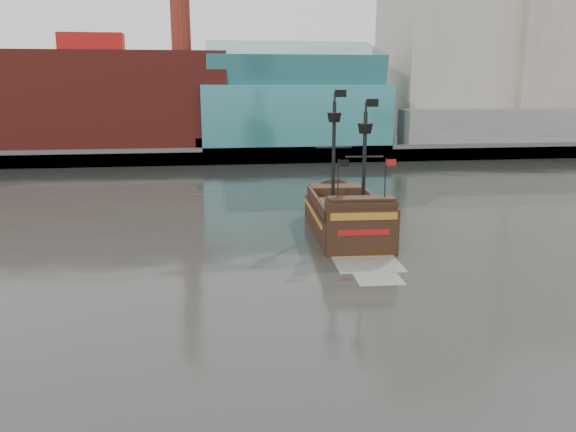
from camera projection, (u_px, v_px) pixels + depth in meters
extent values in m
plane|color=#242622|center=(296.00, 346.00, 26.65)|extent=(400.00, 400.00, 0.00)
cube|color=slate|center=(229.00, 139.00, 115.12)|extent=(220.00, 60.00, 2.00)
cube|color=#4C4C49|center=(235.00, 156.00, 86.61)|extent=(220.00, 1.00, 2.60)
cube|color=maroon|center=(96.00, 101.00, 90.96)|extent=(42.00, 18.00, 15.00)
cube|color=teal|center=(292.00, 115.00, 93.86)|extent=(30.00, 16.00, 10.00)
cube|color=#AEA490|center=(446.00, 12.00, 103.35)|extent=(20.00, 22.00, 46.00)
cube|color=#AB9D8F|center=(547.00, 34.00, 102.81)|extent=(18.00, 18.00, 38.00)
cube|color=#AEA490|center=(459.00, 8.00, 120.38)|extent=(24.00, 20.00, 52.00)
cube|color=slate|center=(516.00, 127.00, 95.51)|extent=(40.00, 6.00, 6.00)
cube|color=teal|center=(292.00, 66.00, 92.02)|extent=(28.00, 14.94, 8.78)
cube|color=black|center=(346.00, 225.00, 46.74)|extent=(6.02, 13.13, 2.79)
cube|color=#442819|center=(346.00, 207.00, 46.38)|extent=(5.41, 11.82, 0.32)
cube|color=black|center=(336.00, 191.00, 51.29)|extent=(4.69, 2.80, 1.07)
cube|color=black|center=(361.00, 213.00, 40.78)|extent=(5.18, 1.97, 1.93)
cube|color=black|center=(363.00, 239.00, 40.22)|extent=(5.27, 0.54, 4.29)
cube|color=#A4671F|center=(364.00, 216.00, 39.68)|extent=(4.83, 0.33, 0.54)
cube|color=maroon|center=(364.00, 232.00, 39.95)|extent=(3.76, 0.28, 0.43)
cylinder|color=black|center=(334.00, 153.00, 46.87)|extent=(0.32, 0.32, 8.37)
cylinder|color=black|center=(364.00, 162.00, 43.66)|extent=(0.32, 0.32, 7.73)
cone|color=black|center=(334.00, 117.00, 46.20)|extent=(1.24, 1.24, 0.75)
cone|color=black|center=(365.00, 128.00, 43.07)|extent=(1.24, 1.24, 0.75)
cube|color=black|center=(341.00, 93.00, 45.80)|extent=(0.97, 0.08, 0.59)
cube|color=black|center=(372.00, 103.00, 42.67)|extent=(0.97, 0.08, 0.59)
cube|color=gray|center=(368.00, 264.00, 38.77)|extent=(4.75, 4.09, 0.02)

